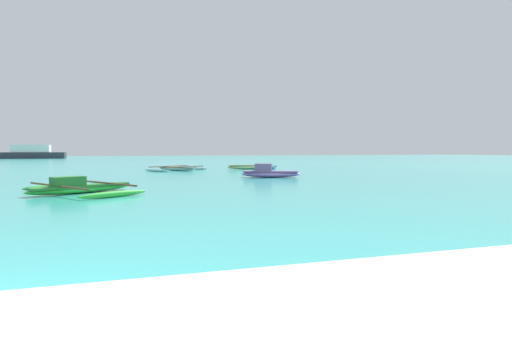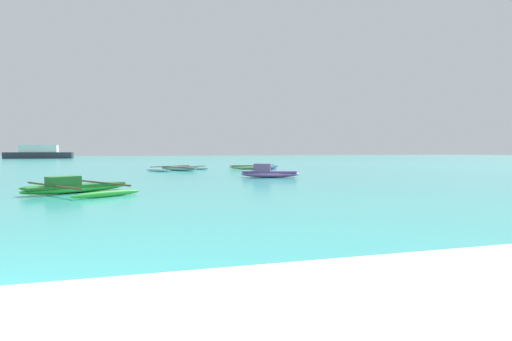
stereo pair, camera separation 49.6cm
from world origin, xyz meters
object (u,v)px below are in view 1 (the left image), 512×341
(moored_boat_3, at_px, (177,169))
(moored_boat_2, at_px, (251,167))
(moored_boat_0, at_px, (269,172))
(moored_boat_4, at_px, (271,170))
(moored_boat_1, at_px, (80,188))
(distant_ferry, at_px, (31,153))

(moored_boat_3, bearing_deg, moored_boat_2, 58.50)
(moored_boat_0, distance_m, moored_boat_4, 3.83)
(moored_boat_1, distance_m, moored_boat_3, 15.67)
(moored_boat_0, relative_size, moored_boat_4, 1.06)
(moored_boat_0, bearing_deg, distant_ferry, 133.40)
(moored_boat_1, bearing_deg, moored_boat_3, 38.28)
(moored_boat_0, xyz_separation_m, moored_boat_2, (1.75, 9.71, -0.07))
(moored_boat_0, bearing_deg, moored_boat_4, 90.53)
(moored_boat_4, distance_m, distant_ferry, 66.18)
(moored_boat_3, xyz_separation_m, moored_boat_4, (5.50, -5.50, 0.10))
(moored_boat_2, relative_size, distant_ferry, 0.32)
(moored_boat_3, bearing_deg, moored_boat_4, 7.31)
(moored_boat_2, distance_m, moored_boat_4, 6.15)
(moored_boat_0, xyz_separation_m, moored_boat_3, (-4.13, 9.08, -0.12))
(moored_boat_0, height_order, distant_ferry, distant_ferry)
(moored_boat_3, relative_size, moored_boat_4, 1.51)
(moored_boat_0, relative_size, moored_boat_1, 0.68)
(moored_boat_2, distance_m, distant_ferry, 60.80)
(distant_ferry, bearing_deg, moored_boat_0, -68.11)
(moored_boat_4, bearing_deg, moored_boat_1, 157.39)
(moored_boat_0, bearing_deg, moored_boat_1, -125.66)
(moored_boat_2, bearing_deg, moored_boat_0, -100.87)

